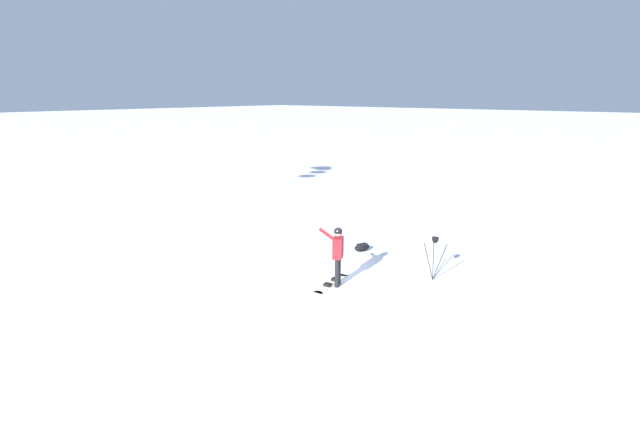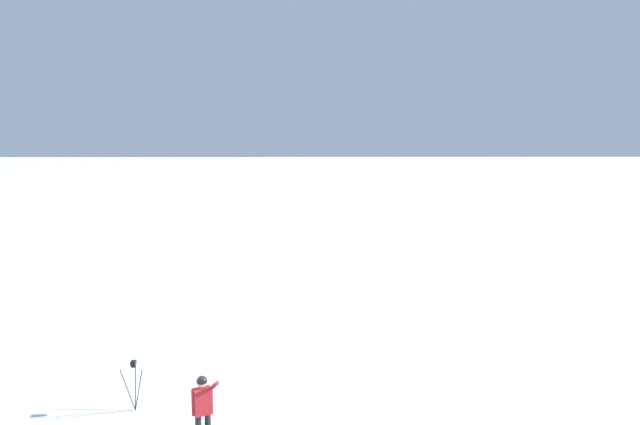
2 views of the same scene
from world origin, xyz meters
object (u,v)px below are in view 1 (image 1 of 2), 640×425
at_px(camera_tripod, 435,249).
at_px(snowboard, 331,283).
at_px(gear_bag_large, 362,247).
at_px(snowboarder, 338,250).

bearing_deg(camera_tripod, snowboard, -44.72).
relative_size(snowboard, gear_bag_large, 2.70).
xyz_separation_m(snowboarder, snowboard, (0.04, -0.19, -1.04)).
bearing_deg(snowboard, gear_bag_large, -162.54).
height_order(snowboard, gear_bag_large, gear_bag_large).
relative_size(snowboard, camera_tripod, 1.37).
height_order(snowboarder, gear_bag_large, snowboarder).
bearing_deg(snowboarder, camera_tripod, 137.41).
distance_m(snowboarder, gear_bag_large, 3.19).
bearing_deg(snowboard, camera_tripod, 135.28).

